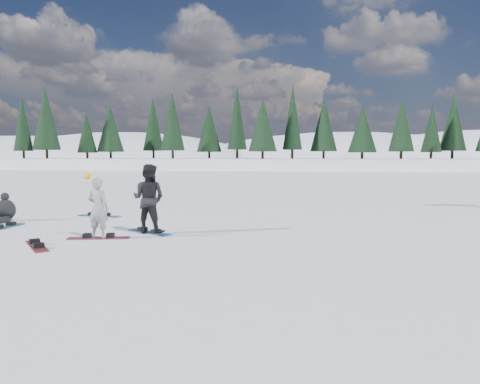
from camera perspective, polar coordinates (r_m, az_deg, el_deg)
name	(u,v)px	position (r m, az deg, el deg)	size (l,w,h in m)	color
ground	(148,233)	(12.46, -11.13, -4.98)	(420.00, 420.00, 0.00)	white
alpine_backdrop	(270,192)	(202.03, 3.67, 0.00)	(412.50, 227.00, 53.20)	white
snowboarder_woman	(98,208)	(11.88, -16.93, -1.85)	(0.58, 0.42, 1.63)	gray
snowboarder_man	(149,199)	(12.42, -11.07, -0.80)	(0.88, 0.69, 1.81)	black
seated_rider	(4,210)	(16.16, -26.80, -2.00)	(0.75, 1.11, 0.88)	black
snowboard_woman	(99,238)	(11.98, -16.82, -5.40)	(1.50, 0.28, 0.03)	maroon
snowboard_man	(149,232)	(12.53, -11.01, -4.86)	(1.50, 0.28, 0.03)	#1B5B96
snowboard_loose_c	(99,216)	(16.26, -16.78, -2.81)	(1.50, 0.28, 0.03)	teal
snowboard_loose_a	(5,227)	(14.71, -26.75, -3.87)	(1.50, 0.28, 0.03)	#1B6B97
snowboard_loose_b	(37,246)	(11.43, -23.55, -6.07)	(1.50, 0.28, 0.03)	maroon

